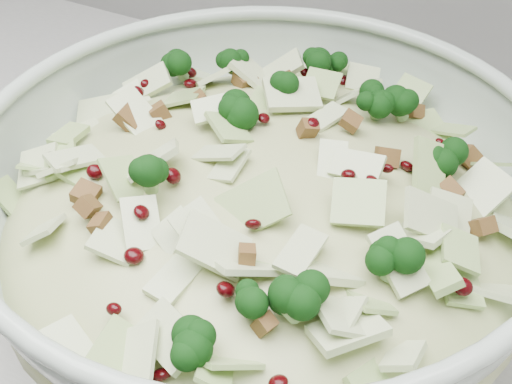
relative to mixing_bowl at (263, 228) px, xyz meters
The scene contains 2 objects.
mixing_bowl is the anchor object (origin of this frame).
salad 0.03m from the mixing_bowl, 90.00° to the right, with size 0.52×0.52×0.16m.
Camera 1 is at (0.82, 1.26, 1.34)m, focal length 50.00 mm.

